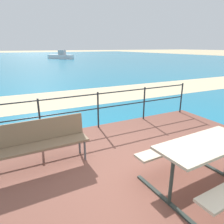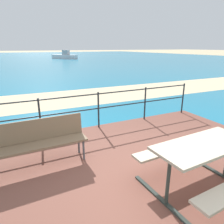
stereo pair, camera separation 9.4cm
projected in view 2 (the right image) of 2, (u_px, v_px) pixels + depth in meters
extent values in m
plane|color=tan|center=(154.00, 180.00, 3.43)|extent=(240.00, 240.00, 0.00)
cube|color=brown|center=(154.00, 178.00, 3.42)|extent=(6.40, 5.20, 0.06)
cube|color=teal|center=(22.00, 59.00, 37.72)|extent=(90.00, 90.00, 0.01)
cube|color=beige|center=(66.00, 98.00, 8.81)|extent=(54.05, 4.25, 0.01)
cube|color=#BCAD93|center=(204.00, 145.00, 2.88)|extent=(1.55, 0.72, 0.04)
cube|color=#BCAD93|center=(173.00, 148.00, 3.45)|extent=(1.53, 0.34, 0.04)
cylinder|color=#2D3833|center=(168.00, 181.00, 2.70)|extent=(0.05, 0.05, 0.76)
cube|color=#2D3833|center=(166.00, 204.00, 2.81)|extent=(0.13, 1.40, 0.03)
cube|color=#2D3833|center=(224.00, 177.00, 3.40)|extent=(0.13, 1.40, 0.03)
cube|color=#7A6047|center=(40.00, 145.00, 3.62)|extent=(1.68, 0.44, 0.04)
cube|color=#7A6047|center=(37.00, 130.00, 3.70)|extent=(1.67, 0.10, 0.40)
cylinder|color=#4C5156|center=(84.00, 150.00, 3.88)|extent=(0.04, 0.04, 0.42)
cylinder|color=#4C5156|center=(79.00, 143.00, 4.14)|extent=(0.04, 0.04, 0.42)
cylinder|color=#1E2328|center=(40.00, 118.00, 4.77)|extent=(0.04, 0.04, 0.97)
cylinder|color=#1E2328|center=(98.00, 110.00, 5.38)|extent=(0.04, 0.04, 0.97)
cylinder|color=#1E2328|center=(145.00, 104.00, 5.99)|extent=(0.04, 0.04, 0.97)
cylinder|color=#1E2328|center=(183.00, 98.00, 6.60)|extent=(0.04, 0.04, 0.97)
cylinder|color=#1E2328|center=(98.00, 94.00, 5.24)|extent=(5.90, 0.03, 0.03)
cylinder|color=#1E2328|center=(98.00, 108.00, 5.36)|extent=(5.90, 0.03, 0.03)
cube|color=silver|center=(64.00, 57.00, 36.99)|extent=(3.96, 4.73, 0.72)
cube|color=#A5A8AD|center=(66.00, 52.00, 36.59)|extent=(1.30, 1.39, 0.82)
cone|color=silver|center=(52.00, 56.00, 38.21)|extent=(0.82, 0.79, 0.65)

